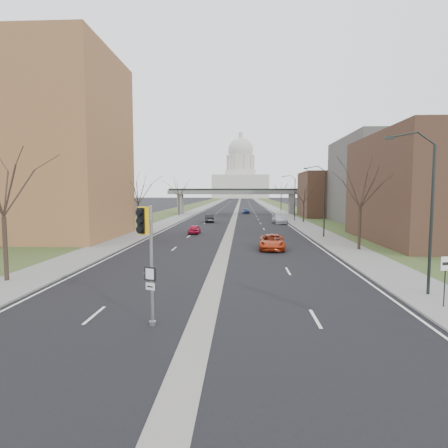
# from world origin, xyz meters

# --- Properties ---
(ground) EXTENTS (700.00, 700.00, 0.00)m
(ground) POSITION_xyz_m (0.00, 0.00, 0.00)
(ground) COLOR black
(ground) RESTS_ON ground
(road_surface) EXTENTS (20.00, 600.00, 0.01)m
(road_surface) POSITION_xyz_m (0.00, 150.00, 0.01)
(road_surface) COLOR black
(road_surface) RESTS_ON ground
(median_strip) EXTENTS (1.20, 600.00, 0.02)m
(median_strip) POSITION_xyz_m (0.00, 150.00, 0.00)
(median_strip) COLOR gray
(median_strip) RESTS_ON ground
(sidewalk_right) EXTENTS (4.00, 600.00, 0.12)m
(sidewalk_right) POSITION_xyz_m (12.00, 150.00, 0.06)
(sidewalk_right) COLOR gray
(sidewalk_right) RESTS_ON ground
(sidewalk_left) EXTENTS (4.00, 600.00, 0.12)m
(sidewalk_left) POSITION_xyz_m (-12.00, 150.00, 0.06)
(sidewalk_left) COLOR gray
(sidewalk_left) RESTS_ON ground
(grass_verge_right) EXTENTS (8.00, 600.00, 0.10)m
(grass_verge_right) POSITION_xyz_m (18.00, 150.00, 0.05)
(grass_verge_right) COLOR #2D441F
(grass_verge_right) RESTS_ON ground
(grass_verge_left) EXTENTS (8.00, 600.00, 0.10)m
(grass_verge_left) POSITION_xyz_m (-18.00, 150.00, 0.05)
(grass_verge_left) COLOR #2D441F
(grass_verge_left) RESTS_ON ground
(apartment_building) EXTENTS (25.00, 16.00, 22.00)m
(apartment_building) POSITION_xyz_m (-26.00, 30.00, 11.00)
(apartment_building) COLOR #9C633E
(apartment_building) RESTS_ON ground
(commercial_block_near) EXTENTS (16.00, 20.00, 12.00)m
(commercial_block_near) POSITION_xyz_m (24.00, 28.00, 6.00)
(commercial_block_near) COLOR #493022
(commercial_block_near) RESTS_ON ground
(commercial_block_mid) EXTENTS (18.00, 22.00, 15.00)m
(commercial_block_mid) POSITION_xyz_m (28.00, 52.00, 7.50)
(commercial_block_mid) COLOR #575650
(commercial_block_mid) RESTS_ON ground
(commercial_block_far) EXTENTS (14.00, 14.00, 10.00)m
(commercial_block_far) POSITION_xyz_m (22.00, 70.00, 5.00)
(commercial_block_far) COLOR #493022
(commercial_block_far) RESTS_ON ground
(pedestrian_bridge) EXTENTS (34.00, 3.00, 6.45)m
(pedestrian_bridge) POSITION_xyz_m (0.00, 80.00, 4.84)
(pedestrian_bridge) COLOR slate
(pedestrian_bridge) RESTS_ON ground
(capitol) EXTENTS (48.00, 42.00, 55.75)m
(capitol) POSITION_xyz_m (0.00, 320.00, 18.60)
(capitol) COLOR beige
(capitol) RESTS_ON ground
(streetlight_near) EXTENTS (2.61, 0.20, 8.70)m
(streetlight_near) POSITION_xyz_m (10.99, 6.00, 6.95)
(streetlight_near) COLOR black
(streetlight_near) RESTS_ON sidewalk_right
(streetlight_mid) EXTENTS (2.61, 0.20, 8.70)m
(streetlight_mid) POSITION_xyz_m (10.99, 32.00, 6.95)
(streetlight_mid) COLOR black
(streetlight_mid) RESTS_ON sidewalk_right
(streetlight_far) EXTENTS (2.61, 0.20, 8.70)m
(streetlight_far) POSITION_xyz_m (10.99, 58.00, 6.95)
(streetlight_far) COLOR black
(streetlight_far) RESTS_ON sidewalk_right
(tree_left_a) EXTENTS (7.20, 7.20, 9.40)m
(tree_left_a) POSITION_xyz_m (-13.00, 8.00, 6.64)
(tree_left_a) COLOR #382B21
(tree_left_a) RESTS_ON sidewalk_left
(tree_left_b) EXTENTS (6.75, 6.75, 8.81)m
(tree_left_b) POSITION_xyz_m (-13.00, 38.00, 6.23)
(tree_left_b) COLOR #382B21
(tree_left_b) RESTS_ON sidewalk_left
(tree_left_c) EXTENTS (7.65, 7.65, 9.99)m
(tree_left_c) POSITION_xyz_m (-13.00, 72.00, 7.04)
(tree_left_c) COLOR #382B21
(tree_left_c) RESTS_ON sidewalk_left
(tree_right_a) EXTENTS (7.20, 7.20, 9.40)m
(tree_right_a) POSITION_xyz_m (13.00, 22.00, 6.64)
(tree_right_a) COLOR #382B21
(tree_right_a) RESTS_ON sidewalk_right
(tree_right_b) EXTENTS (6.30, 6.30, 8.22)m
(tree_right_b) POSITION_xyz_m (13.00, 55.00, 5.82)
(tree_right_b) COLOR #382B21
(tree_right_b) RESTS_ON sidewalk_right
(tree_right_c) EXTENTS (7.65, 7.65, 9.99)m
(tree_right_c) POSITION_xyz_m (13.00, 95.00, 7.04)
(tree_right_c) COLOR #382B21
(tree_right_c) RESTS_ON sidewalk_right
(signal_pole_median) EXTENTS (0.75, 0.85, 5.08)m
(signal_pole_median) POSITION_xyz_m (-2.16, 0.61, 3.54)
(signal_pole_median) COLOR gray
(signal_pole_median) RESTS_ON ground
(speed_limit_sign) EXTENTS (0.52, 0.13, 2.45)m
(speed_limit_sign) POSITION_xyz_m (11.45, 3.75, 1.80)
(speed_limit_sign) COLOR black
(speed_limit_sign) RESTS_ON sidewalk_right
(car_left_near) EXTENTS (1.44, 3.58, 1.22)m
(car_left_near) POSITION_xyz_m (-4.71, 35.67, 0.61)
(car_left_near) COLOR #AB1332
(car_left_near) RESTS_ON ground
(car_left_far) EXTENTS (2.11, 4.74, 1.51)m
(car_left_far) POSITION_xyz_m (-4.41, 54.71, 0.76)
(car_left_far) COLOR black
(car_left_far) RESTS_ON ground
(car_right_near) EXTENTS (2.80, 5.45, 1.47)m
(car_right_near) POSITION_xyz_m (4.66, 22.25, 0.74)
(car_right_near) COLOR #AE3212
(car_right_near) RESTS_ON ground
(car_right_mid) EXTENTS (2.77, 5.39, 1.50)m
(car_right_mid) POSITION_xyz_m (8.35, 52.17, 0.75)
(car_right_mid) COLOR silver
(car_right_mid) RESTS_ON ground
(car_right_far) EXTENTS (2.02, 4.25, 1.40)m
(car_right_far) POSITION_xyz_m (2.67, 82.98, 0.70)
(car_right_far) COLOR navy
(car_right_far) RESTS_ON ground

